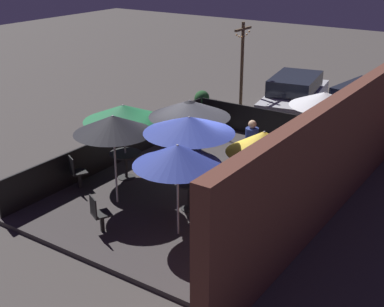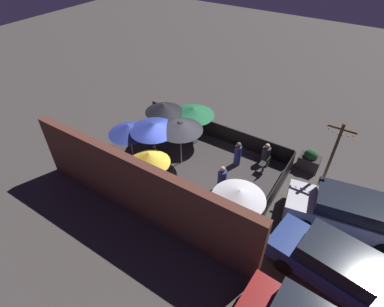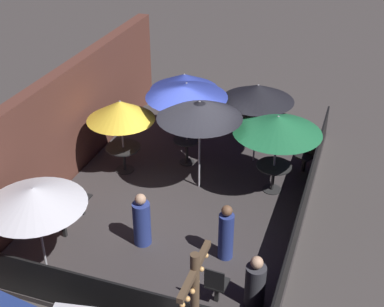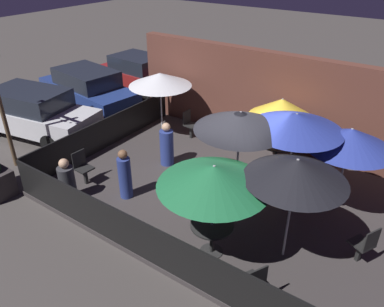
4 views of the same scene
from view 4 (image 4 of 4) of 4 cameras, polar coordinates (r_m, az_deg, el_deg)
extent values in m
plane|color=#423D3A|center=(9.93, 5.26, -6.36)|extent=(60.00, 60.00, 0.00)
cube|color=#383333|center=(9.90, 5.27, -6.08)|extent=(8.87, 6.10, 0.12)
cube|color=brown|center=(11.86, 13.67, 7.44)|extent=(10.47, 0.36, 3.01)
cube|color=black|center=(7.65, -6.29, -13.59)|extent=(8.67, 0.05, 0.95)
cube|color=black|center=(12.04, -12.95, 3.10)|extent=(0.05, 5.90, 0.95)
cylinder|color=#B2B2B7|center=(9.10, 14.71, -1.03)|extent=(0.05, 0.05, 2.40)
cone|color=#283893|center=(8.65, 15.55, 4.71)|extent=(2.16, 2.16, 0.39)
cylinder|color=#B2B2B7|center=(10.69, 13.01, 2.95)|extent=(0.05, 0.05, 2.07)
cone|color=gold|center=(10.38, 13.49, 6.77)|extent=(1.78, 1.78, 0.52)
cylinder|color=#B2B2B7|center=(7.45, 3.15, -8.86)|extent=(0.05, 0.05, 2.12)
cone|color=#1E6B3D|center=(6.96, 3.34, -3.41)|extent=(2.18, 2.18, 0.44)
cylinder|color=#B2B2B7|center=(8.88, 6.95, -0.90)|extent=(0.05, 0.05, 2.44)
cone|color=black|center=(8.42, 7.36, 5.00)|extent=(2.10, 2.10, 0.43)
cylinder|color=#B2B2B7|center=(12.51, -4.72, 7.60)|extent=(0.05, 0.05, 2.07)
cone|color=silver|center=(12.22, -4.88, 11.20)|extent=(2.04, 2.04, 0.41)
cylinder|color=#B2B2B7|center=(9.33, 21.97, -2.44)|extent=(0.05, 0.05, 2.16)
cone|color=#283893|center=(8.94, 22.97, 2.17)|extent=(1.96, 1.96, 0.47)
cylinder|color=#B2B2B7|center=(7.57, 14.68, -8.40)|extent=(0.05, 0.05, 2.30)
cone|color=black|center=(7.05, 15.62, -2.40)|extent=(1.94, 1.94, 0.44)
cylinder|color=black|center=(9.75, 13.83, -7.07)|extent=(0.41, 0.41, 0.02)
cylinder|color=black|center=(9.55, 14.07, -5.41)|extent=(0.08, 0.08, 0.71)
cylinder|color=black|center=(9.35, 14.35, -3.54)|extent=(0.75, 0.75, 0.04)
cylinder|color=black|center=(11.17, 12.43, -1.76)|extent=(0.51, 0.51, 0.02)
cylinder|color=black|center=(11.01, 12.61, -0.26)|extent=(0.08, 0.08, 0.69)
cylinder|color=black|center=(10.84, 12.82, 1.40)|extent=(0.93, 0.93, 0.04)
cylinder|color=black|center=(8.14, 2.95, -14.66)|extent=(0.49, 0.49, 0.02)
cylinder|color=black|center=(7.91, 3.01, -12.87)|extent=(0.08, 0.08, 0.71)
cylinder|color=black|center=(7.66, 3.09, -10.81)|extent=(0.89, 0.89, 0.04)
cube|color=black|center=(7.25, 8.72, -19.90)|extent=(0.11, 0.11, 0.43)
cube|color=black|center=(7.07, 8.87, -18.67)|extent=(0.54, 0.54, 0.04)
cube|color=black|center=(6.80, 9.95, -18.27)|extent=(0.21, 0.37, 0.44)
cube|color=black|center=(8.52, 24.08, -13.57)|extent=(0.11, 0.11, 0.43)
cube|color=black|center=(8.37, 24.41, -12.38)|extent=(0.54, 0.54, 0.04)
cube|color=black|center=(8.15, 25.73, -11.78)|extent=(0.21, 0.37, 0.44)
cube|color=black|center=(10.42, -15.90, -3.36)|extent=(0.08, 0.08, 0.44)
cube|color=black|center=(10.29, -16.08, -2.23)|extent=(0.42, 0.42, 0.04)
cube|color=black|center=(10.31, -16.87, -0.76)|extent=(0.05, 0.40, 0.44)
cube|color=black|center=(12.38, -0.12, 3.35)|extent=(0.08, 0.08, 0.45)
cube|color=black|center=(12.27, -0.12, 4.37)|extent=(0.41, 0.41, 0.04)
cube|color=black|center=(12.27, -0.81, 5.60)|extent=(0.04, 0.40, 0.44)
cube|color=black|center=(11.97, 3.36, 2.36)|extent=(0.08, 0.08, 0.46)
cube|color=black|center=(11.86, 3.40, 3.42)|extent=(0.42, 0.42, 0.04)
cube|color=black|center=(11.85, 2.71, 4.70)|extent=(0.05, 0.40, 0.44)
cylinder|color=navy|center=(10.79, -3.87, 0.91)|extent=(0.43, 0.43, 1.06)
sphere|color=tan|center=(10.49, -3.98, 4.04)|extent=(0.24, 0.24, 0.24)
cylinder|color=navy|center=(9.50, -10.17, -3.66)|extent=(0.45, 0.45, 1.11)
sphere|color=brown|center=(9.16, -10.53, -0.14)|extent=(0.23, 0.23, 0.23)
cylinder|color=#333338|center=(9.83, -18.43, -4.34)|extent=(0.54, 0.54, 0.91)
sphere|color=tan|center=(9.53, -18.97, -1.45)|extent=(0.25, 0.25, 0.25)
cylinder|color=brown|center=(11.61, -27.04, 6.08)|extent=(0.12, 0.12, 3.61)
cube|color=silver|center=(13.77, -23.11, 5.18)|extent=(4.83, 2.49, 0.70)
cube|color=#1E232D|center=(13.54, -23.65, 7.68)|extent=(2.77, 1.99, 0.60)
cylinder|color=black|center=(13.48, -16.21, 4.29)|extent=(0.66, 0.29, 0.64)
cylinder|color=black|center=(12.45, -20.83, 1.31)|extent=(0.66, 0.29, 0.64)
cylinder|color=black|center=(15.40, -24.46, 5.94)|extent=(0.66, 0.29, 0.64)
cube|color=navy|center=(15.28, -15.47, 8.80)|extent=(4.62, 2.30, 0.70)
cube|color=#1E232D|center=(15.07, -15.80, 11.11)|extent=(2.63, 1.89, 0.60)
cylinder|color=black|center=(14.75, -9.72, 7.27)|extent=(0.66, 0.27, 0.64)
cylinder|color=black|center=(13.92, -14.91, 5.29)|extent=(0.66, 0.27, 0.64)
cylinder|color=black|center=(16.89, -15.61, 9.49)|extent=(0.66, 0.27, 0.64)
cylinder|color=black|center=(16.17, -20.39, 7.82)|extent=(0.66, 0.27, 0.64)
cube|color=maroon|center=(16.77, -8.12, 11.40)|extent=(3.95, 1.93, 0.70)
cube|color=#1E232D|center=(16.58, -8.28, 13.53)|extent=(2.21, 1.69, 0.60)
cylinder|color=black|center=(16.64, -3.10, 10.23)|extent=(0.65, 0.22, 0.64)
cylinder|color=black|center=(15.54, -7.05, 8.63)|extent=(0.65, 0.22, 0.64)
cylinder|color=black|center=(18.23, -8.88, 11.66)|extent=(0.65, 0.22, 0.64)
cylinder|color=black|center=(17.23, -12.80, 10.23)|extent=(0.65, 0.22, 0.64)
camera|label=1|loc=(15.97, 65.88, 15.07)|focal=50.00mm
camera|label=2|loc=(19.41, 3.76, 42.00)|focal=28.00mm
camera|label=3|loc=(14.97, -49.71, 29.02)|focal=50.00mm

